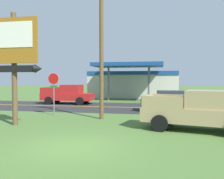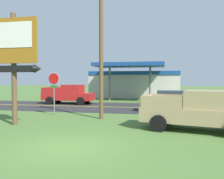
{
  "view_description": "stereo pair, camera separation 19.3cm",
  "coord_description": "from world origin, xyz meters",
  "px_view_note": "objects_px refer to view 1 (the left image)",
  "views": [
    {
      "loc": [
        3.17,
        -8.32,
        2.47
      ],
      "look_at": [
        0.0,
        8.0,
        1.8
      ],
      "focal_mm": 38.98,
      "sensor_mm": 36.0,
      "label": 1
    },
    {
      "loc": [
        3.36,
        -8.28,
        2.47
      ],
      "look_at": [
        0.0,
        8.0,
        1.8
      ],
      "focal_mm": 38.98,
      "sensor_mm": 36.0,
      "label": 2
    }
  ],
  "objects_px": {
    "stop_sign": "(54,86)",
    "pickup_red_on_road": "(68,95)",
    "utility_pole": "(101,41)",
    "gas_station": "(133,83)",
    "motel_sign": "(14,50)",
    "pickup_tan_parked_on_lawn": "(199,111)",
    "car_black_mid_lane": "(169,101)"
  },
  "relations": [
    {
      "from": "stop_sign",
      "to": "gas_station",
      "type": "height_order",
      "value": "gas_station"
    },
    {
      "from": "stop_sign",
      "to": "utility_pole",
      "type": "distance_m",
      "value": 4.73
    },
    {
      "from": "gas_station",
      "to": "utility_pole",
      "type": "bearing_deg",
      "value": -89.98
    },
    {
      "from": "gas_station",
      "to": "pickup_tan_parked_on_lawn",
      "type": "relative_size",
      "value": 2.18
    },
    {
      "from": "gas_station",
      "to": "car_black_mid_lane",
      "type": "height_order",
      "value": "gas_station"
    },
    {
      "from": "motel_sign",
      "to": "stop_sign",
      "type": "xyz_separation_m",
      "value": [
        0.45,
        3.99,
        -2.01
      ]
    },
    {
      "from": "stop_sign",
      "to": "gas_station",
      "type": "bearing_deg",
      "value": 78.82
    },
    {
      "from": "utility_pole",
      "to": "gas_station",
      "type": "xyz_separation_m",
      "value": [
        -0.01,
        19.34,
        -2.95
      ]
    },
    {
      "from": "stop_sign",
      "to": "pickup_tan_parked_on_lawn",
      "type": "height_order",
      "value": "stop_sign"
    },
    {
      "from": "pickup_tan_parked_on_lawn",
      "to": "pickup_red_on_road",
      "type": "relative_size",
      "value": 1.06
    },
    {
      "from": "motel_sign",
      "to": "car_black_mid_lane",
      "type": "bearing_deg",
      "value": 41.8
    },
    {
      "from": "car_black_mid_lane",
      "to": "gas_station",
      "type": "bearing_deg",
      "value": 106.24
    },
    {
      "from": "gas_station",
      "to": "stop_sign",
      "type": "bearing_deg",
      "value": -101.18
    },
    {
      "from": "motel_sign",
      "to": "pickup_red_on_road",
      "type": "xyz_separation_m",
      "value": [
        -1.4,
        11.53,
        -3.08
      ]
    },
    {
      "from": "stop_sign",
      "to": "utility_pole",
      "type": "height_order",
      "value": "utility_pole"
    },
    {
      "from": "gas_station",
      "to": "pickup_red_on_road",
      "type": "bearing_deg",
      "value": -116.83
    },
    {
      "from": "pickup_red_on_road",
      "to": "car_black_mid_lane",
      "type": "height_order",
      "value": "pickup_red_on_road"
    },
    {
      "from": "stop_sign",
      "to": "car_black_mid_lane",
      "type": "height_order",
      "value": "stop_sign"
    },
    {
      "from": "pickup_red_on_road",
      "to": "car_black_mid_lane",
      "type": "relative_size",
      "value": 1.24
    },
    {
      "from": "pickup_tan_parked_on_lawn",
      "to": "car_black_mid_lane",
      "type": "height_order",
      "value": "pickup_tan_parked_on_lawn"
    },
    {
      "from": "pickup_red_on_road",
      "to": "motel_sign",
      "type": "bearing_deg",
      "value": -83.07
    },
    {
      "from": "utility_pole",
      "to": "pickup_red_on_road",
      "type": "bearing_deg",
      "value": 122.96
    },
    {
      "from": "utility_pole",
      "to": "car_black_mid_lane",
      "type": "bearing_deg",
      "value": 46.05
    },
    {
      "from": "utility_pole",
      "to": "motel_sign",
      "type": "bearing_deg",
      "value": -143.38
    },
    {
      "from": "stop_sign",
      "to": "pickup_red_on_road",
      "type": "xyz_separation_m",
      "value": [
        -1.86,
        7.54,
        -1.06
      ]
    },
    {
      "from": "car_black_mid_lane",
      "to": "utility_pole",
      "type": "bearing_deg",
      "value": -133.95
    },
    {
      "from": "utility_pole",
      "to": "stop_sign",
      "type": "bearing_deg",
      "value": 165.46
    },
    {
      "from": "motel_sign",
      "to": "utility_pole",
      "type": "height_order",
      "value": "utility_pole"
    },
    {
      "from": "motel_sign",
      "to": "stop_sign",
      "type": "distance_m",
      "value": 4.49
    },
    {
      "from": "gas_station",
      "to": "car_black_mid_lane",
      "type": "bearing_deg",
      "value": -73.76
    },
    {
      "from": "gas_station",
      "to": "pickup_tan_parked_on_lawn",
      "type": "height_order",
      "value": "gas_station"
    },
    {
      "from": "gas_station",
      "to": "car_black_mid_lane",
      "type": "relative_size",
      "value": 2.86
    }
  ]
}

